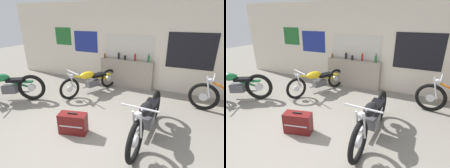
% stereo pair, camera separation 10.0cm
% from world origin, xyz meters
% --- Properties ---
extents(ground_plane, '(24.00, 24.00, 0.00)m').
position_xyz_m(ground_plane, '(0.00, 0.00, 0.00)').
color(ground_plane, gray).
extents(wall_back, '(10.00, 0.07, 2.80)m').
position_xyz_m(wall_back, '(0.00, 3.42, 1.40)').
color(wall_back, beige).
rests_on(wall_back, ground_plane).
extents(sill_counter, '(1.80, 0.28, 0.94)m').
position_xyz_m(sill_counter, '(-0.11, 3.25, 0.47)').
color(sill_counter, gray).
rests_on(sill_counter, ground_plane).
extents(bottle_leftmost, '(0.06, 0.06, 0.19)m').
position_xyz_m(bottle_leftmost, '(-0.90, 3.22, 1.03)').
color(bottle_leftmost, '#5B3814').
rests_on(bottle_leftmost, sill_counter).
extents(bottle_left_center, '(0.07, 0.07, 0.24)m').
position_xyz_m(bottle_left_center, '(-0.42, 3.29, 1.05)').
color(bottle_left_center, black).
rests_on(bottle_left_center, sill_counter).
extents(bottle_center, '(0.08, 0.08, 0.18)m').
position_xyz_m(bottle_center, '(-0.17, 3.23, 1.02)').
color(bottle_center, black).
rests_on(bottle_center, sill_counter).
extents(bottle_right_center, '(0.06, 0.06, 0.29)m').
position_xyz_m(bottle_right_center, '(0.17, 3.23, 1.07)').
color(bottle_right_center, maroon).
rests_on(bottle_right_center, sill_counter).
extents(bottle_rightmost, '(0.07, 0.07, 0.27)m').
position_xyz_m(bottle_rightmost, '(0.62, 3.23, 1.07)').
color(bottle_rightmost, '#23662D').
rests_on(bottle_rightmost, sill_counter).
extents(motorcycle_black, '(0.64, 2.10, 0.94)m').
position_xyz_m(motorcycle_black, '(1.19, 0.80, 0.44)').
color(motorcycle_black, black).
rests_on(motorcycle_black, ground_plane).
extents(motorcycle_green, '(1.88, 1.13, 0.96)m').
position_xyz_m(motorcycle_green, '(-2.80, 0.81, 0.44)').
color(motorcycle_green, black).
rests_on(motorcycle_green, ground_plane).
extents(motorcycle_yellow, '(1.03, 1.94, 0.80)m').
position_xyz_m(motorcycle_yellow, '(-0.96, 2.29, 0.40)').
color(motorcycle_yellow, black).
rests_on(motorcycle_yellow, ground_plane).
extents(hard_case_darkred, '(0.61, 0.38, 0.46)m').
position_xyz_m(hard_case_darkred, '(-0.22, 0.32, 0.22)').
color(hard_case_darkred, maroon).
rests_on(hard_case_darkred, ground_plane).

